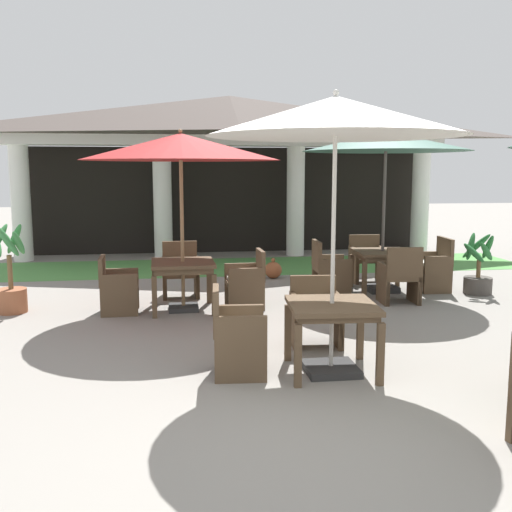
# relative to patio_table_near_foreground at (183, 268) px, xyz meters

# --- Properties ---
(ground_plane) EXTENTS (60.00, 60.00, 0.00)m
(ground_plane) POSITION_rel_patio_table_near_foreground_xyz_m (1.24, -3.99, -0.63)
(ground_plane) COLOR gray
(background_pavilion) EXTENTS (10.76, 3.17, 3.78)m
(background_pavilion) POSITION_rel_patio_table_near_foreground_xyz_m (1.24, 5.46, 2.35)
(background_pavilion) COLOR white
(background_pavilion) RESTS_ON ground
(lawn_strip) EXTENTS (12.56, 2.38, 0.01)m
(lawn_strip) POSITION_rel_patio_table_near_foreground_xyz_m (1.24, 3.86, -0.63)
(lawn_strip) COLOR #519347
(lawn_strip) RESTS_ON ground
(patio_table_near_foreground) EXTENTS (0.94, 0.94, 0.74)m
(patio_table_near_foreground) POSITION_rel_patio_table_near_foreground_xyz_m (0.00, 0.00, 0.00)
(patio_table_near_foreground) COLOR brown
(patio_table_near_foreground) RESTS_ON ground
(patio_umbrella_near_foreground) EXTENTS (2.87, 2.87, 2.65)m
(patio_umbrella_near_foreground) POSITION_rel_patio_table_near_foreground_xyz_m (0.00, 0.00, 1.76)
(patio_umbrella_near_foreground) COLOR #2D2D2D
(patio_umbrella_near_foreground) RESTS_ON ground
(patio_chair_near_foreground_east) EXTENTS (0.56, 0.55, 0.88)m
(patio_chair_near_foreground_east) POSITION_rel_patio_table_near_foreground_xyz_m (0.96, 0.02, -0.24)
(patio_chair_near_foreground_east) COLOR brown
(patio_chair_near_foreground_east) RESTS_ON ground
(patio_chair_near_foreground_north) EXTENTS (0.60, 0.52, 0.90)m
(patio_chair_near_foreground_north) POSITION_rel_patio_table_near_foreground_xyz_m (-0.02, 0.96, -0.23)
(patio_chair_near_foreground_north) COLOR brown
(patio_chair_near_foreground_north) RESTS_ON ground
(patio_chair_near_foreground_west) EXTENTS (0.55, 0.58, 0.83)m
(patio_chair_near_foreground_west) POSITION_rel_patio_table_near_foreground_xyz_m (-0.95, -0.02, -0.24)
(patio_chair_near_foreground_west) COLOR brown
(patio_chair_near_foreground_west) RESTS_ON ground
(patio_table_mid_left) EXTENTS (0.94, 0.94, 0.73)m
(patio_table_mid_left) POSITION_rel_patio_table_near_foreground_xyz_m (1.46, -2.95, -0.00)
(patio_table_mid_left) COLOR brown
(patio_table_mid_left) RESTS_ON ground
(patio_umbrella_mid_left) EXTENTS (2.55, 2.55, 2.84)m
(patio_umbrella_mid_left) POSITION_rel_patio_table_near_foreground_xyz_m (1.46, -2.95, 1.94)
(patio_umbrella_mid_left) COLOR #2D2D2D
(patio_umbrella_mid_left) RESTS_ON ground
(patio_chair_mid_left_west) EXTENTS (0.56, 0.58, 0.90)m
(patio_chair_mid_left_west) POSITION_rel_patio_table_near_foreground_xyz_m (0.48, -2.88, -0.22)
(patio_chair_mid_left_west) COLOR brown
(patio_chair_mid_left_west) RESTS_ON ground
(patio_chair_mid_left_north) EXTENTS (0.62, 0.58, 0.80)m
(patio_chair_mid_left_north) POSITION_rel_patio_table_near_foreground_xyz_m (1.53, -1.98, -0.25)
(patio_chair_mid_left_north) COLOR brown
(patio_chair_mid_left_north) RESTS_ON ground
(patio_table_mid_right) EXTENTS (0.96, 0.96, 0.71)m
(patio_table_mid_right) POSITION_rel_patio_table_near_foreground_xyz_m (3.41, 0.89, -0.02)
(patio_table_mid_right) COLOR brown
(patio_table_mid_right) RESTS_ON ground
(patio_umbrella_mid_right) EXTENTS (2.80, 2.80, 2.77)m
(patio_umbrella_mid_right) POSITION_rel_patio_table_near_foreground_xyz_m (3.41, 0.89, 1.88)
(patio_umbrella_mid_right) COLOR #2D2D2D
(patio_umbrella_mid_right) RESTS_ON ground
(patio_chair_mid_right_west) EXTENTS (0.60, 0.66, 0.89)m
(patio_chair_mid_right_west) POSITION_rel_patio_table_near_foreground_xyz_m (2.49, 0.94, -0.23)
(patio_chair_mid_right_west) COLOR brown
(patio_chair_mid_right_west) RESTS_ON ground
(patio_chair_mid_right_north) EXTENTS (0.63, 0.62, 0.86)m
(patio_chair_mid_right_north) POSITION_rel_patio_table_near_foreground_xyz_m (3.46, 1.81, -0.22)
(patio_chair_mid_right_north) COLOR brown
(patio_chair_mid_right_north) RESTS_ON ground
(patio_chair_mid_right_east) EXTENTS (0.53, 0.66, 0.92)m
(patio_chair_mid_right_east) POSITION_rel_patio_table_near_foreground_xyz_m (4.33, 0.85, -0.21)
(patio_chair_mid_right_east) COLOR brown
(patio_chair_mid_right_east) RESTS_ON ground
(patio_chair_mid_right_south) EXTENTS (0.60, 0.55, 0.91)m
(patio_chair_mid_right_south) POSITION_rel_patio_table_near_foreground_xyz_m (3.36, -0.03, -0.22)
(patio_chair_mid_right_south) COLOR brown
(patio_chair_mid_right_south) RESTS_ON ground
(potted_palm_left_edge) EXTENTS (0.55, 0.57, 1.32)m
(potted_palm_left_edge) POSITION_rel_patio_table_near_foreground_xyz_m (-2.50, 0.21, -0.21)
(potted_palm_left_edge) COLOR #995638
(potted_palm_left_edge) RESTS_ON ground
(potted_palm_right_edge) EXTENTS (0.62, 0.63, 1.04)m
(potted_palm_right_edge) POSITION_rel_patio_table_near_foreground_xyz_m (4.95, 0.48, -0.31)
(potted_palm_right_edge) COLOR #47423D
(potted_palm_right_edge) RESTS_ON ground
(terracotta_urn) EXTENTS (0.34, 0.34, 0.40)m
(terracotta_urn) POSITION_rel_patio_table_near_foreground_xyz_m (1.77, 2.39, -0.47)
(terracotta_urn) COLOR #9E5633
(terracotta_urn) RESTS_ON ground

